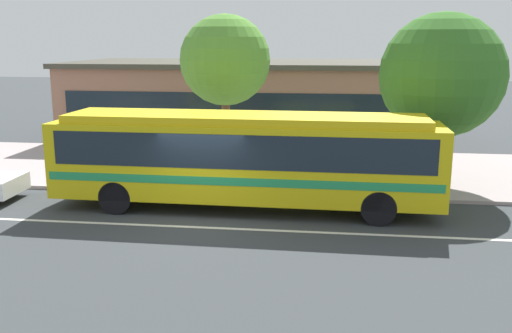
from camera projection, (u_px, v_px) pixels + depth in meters
ground_plane at (202, 219)px, 16.76m from camera, size 120.00×120.00×0.00m
sidewalk_slab at (238, 168)px, 23.08m from camera, size 60.00×8.00×0.12m
lane_stripe_center at (196, 227)px, 15.99m from camera, size 56.00×0.16×0.01m
transit_bus at (245, 155)px, 17.41m from camera, size 11.73×2.65×2.93m
pedestrian_waiting_near_sign at (197, 152)px, 20.97m from camera, size 0.42×0.42×1.68m
pedestrian_walking_along_curb at (304, 158)px, 19.92m from camera, size 0.48×0.48×1.67m
pedestrian_standing_by_tree at (298, 162)px, 19.20m from camera, size 0.48×0.48×1.69m
bus_stop_sign at (385, 146)px, 18.46m from camera, size 0.13×0.44×2.58m
street_tree_near_stop at (225, 61)px, 21.50m from camera, size 3.40×3.40×5.94m
street_tree_mid_block at (442, 75)px, 19.42m from camera, size 4.23×4.23×5.93m
station_building at (248, 100)px, 30.14m from camera, size 18.12×8.50×4.01m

